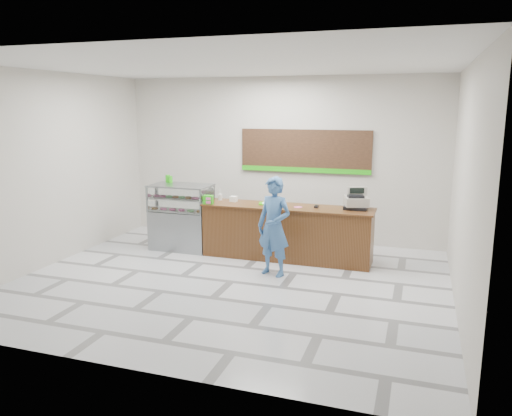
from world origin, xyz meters
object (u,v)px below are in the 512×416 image
(sales_counter, at_px, (287,232))
(customer, at_px, (274,226))
(display_case, at_px, (182,216))
(serving_tray, at_px, (268,203))
(cash_register, at_px, (356,201))

(sales_counter, xyz_separation_m, customer, (0.02, -0.97, 0.34))
(customer, bearing_deg, sales_counter, 108.34)
(display_case, xyz_separation_m, serving_tray, (1.82, 0.09, 0.36))
(cash_register, height_order, customer, customer)
(sales_counter, relative_size, display_case, 2.45)
(cash_register, relative_size, customer, 0.31)
(display_case, bearing_deg, sales_counter, 0.00)
(cash_register, height_order, serving_tray, cash_register)
(display_case, xyz_separation_m, customer, (2.24, -0.97, 0.18))
(sales_counter, bearing_deg, customer, -88.53)
(display_case, height_order, customer, customer)
(cash_register, bearing_deg, display_case, 165.27)
(cash_register, distance_m, customer, 1.70)
(display_case, height_order, serving_tray, display_case)
(sales_counter, xyz_separation_m, serving_tray, (-0.40, 0.09, 0.52))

